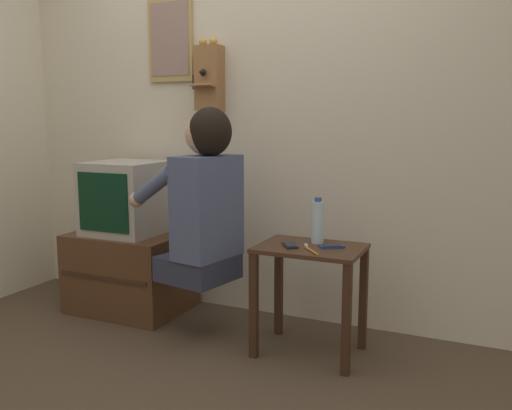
{
  "coord_description": "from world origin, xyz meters",
  "views": [
    {
      "loc": [
        1.42,
        -2.03,
        1.23
      ],
      "look_at": [
        0.26,
        0.52,
        0.78
      ],
      "focal_mm": 38.0,
      "sensor_mm": 36.0,
      "label": 1
    }
  ],
  "objects": [
    {
      "name": "wall_back",
      "position": [
        0.0,
        1.06,
        1.27
      ],
      "size": [
        6.8,
        0.05,
        2.55
      ],
      "color": "beige",
      "rests_on": "ground_plane"
    },
    {
      "name": "television",
      "position": [
        -0.74,
        0.73,
        0.74
      ],
      "size": [
        0.45,
        0.47,
        0.46
      ],
      "color": "#ADA89E",
      "rests_on": "tv_stand"
    },
    {
      "name": "tv_stand",
      "position": [
        -0.73,
        0.73,
        0.25
      ],
      "size": [
        0.71,
        0.55,
        0.51
      ],
      "color": "#51331E",
      "rests_on": "ground_plane"
    },
    {
      "name": "framed_picture",
      "position": [
        -0.58,
        1.02,
        1.74
      ],
      "size": [
        0.33,
        0.03,
        0.53
      ],
      "color": "tan"
    },
    {
      "name": "side_table",
      "position": [
        0.55,
        0.57,
        0.44
      ],
      "size": [
        0.54,
        0.39,
        0.58
      ],
      "color": "#422819",
      "rests_on": "ground_plane"
    },
    {
      "name": "wall_phone_antique",
      "position": [
        -0.27,
        0.98,
        1.49
      ],
      "size": [
        0.2,
        0.19,
        0.82
      ],
      "color": "olive"
    },
    {
      "name": "toothbrush",
      "position": [
        0.58,
        0.47,
        0.59
      ],
      "size": [
        0.12,
        0.13,
        0.02
      ],
      "rotation": [
        0.0,
        0.0,
        0.7
      ],
      "color": "orange",
      "rests_on": "side_table"
    },
    {
      "name": "person",
      "position": [
        -0.05,
        0.51,
        0.8
      ],
      "size": [
        0.61,
        0.48,
        0.96
      ],
      "rotation": [
        0.0,
        0.0,
        1.38
      ],
      "color": "#2D3347",
      "rests_on": "ground_plane"
    },
    {
      "name": "ground_plane",
      "position": [
        0.0,
        0.0,
        0.0
      ],
      "size": [
        14.0,
        14.0,
        0.0
      ],
      "primitive_type": "plane",
      "color": "#4C3D2D"
    },
    {
      "name": "water_bottle",
      "position": [
        0.55,
        0.66,
        0.7
      ],
      "size": [
        0.07,
        0.07,
        0.24
      ],
      "color": "silver",
      "rests_on": "side_table"
    },
    {
      "name": "cell_phone_spare",
      "position": [
        0.65,
        0.59,
        0.59
      ],
      "size": [
        0.14,
        0.12,
        0.01
      ],
      "rotation": [
        0.0,
        0.0,
        -1.02
      ],
      "color": "navy",
      "rests_on": "side_table"
    },
    {
      "name": "cell_phone_held",
      "position": [
        0.45,
        0.52,
        0.59
      ],
      "size": [
        0.12,
        0.14,
        0.01
      ],
      "rotation": [
        0.0,
        0.0,
        0.6
      ],
      "color": "black",
      "rests_on": "side_table"
    }
  ]
}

